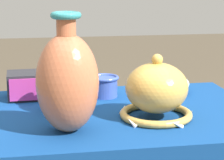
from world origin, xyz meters
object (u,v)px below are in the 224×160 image
at_px(vase_dome_bell, 156,92).
at_px(mosaic_tile_box, 25,85).
at_px(cup_wide_cobalt, 104,85).
at_px(jar_round_slate, 62,90).
at_px(bowl_shallow_celadon, 166,83).
at_px(vase_tall_bulbous, 67,81).

relative_size(vase_dome_bell, mosaic_tile_box, 1.78).
distance_m(mosaic_tile_box, cup_wide_cobalt, 0.27).
height_order(vase_dome_bell, cup_wide_cobalt, vase_dome_bell).
bearing_deg(jar_round_slate, vase_dome_bell, -24.03).
bearing_deg(jar_round_slate, cup_wide_cobalt, 42.07).
xyz_separation_m(cup_wide_cobalt, jar_round_slate, (-0.15, -0.14, 0.03)).
xyz_separation_m(vase_dome_bell, cup_wide_cobalt, (-0.11, 0.26, -0.04)).
relative_size(vase_dome_bell, bowl_shallow_celadon, 1.39).
bearing_deg(vase_dome_bell, mosaic_tile_box, 143.62).
xyz_separation_m(mosaic_tile_box, bowl_shallow_celadon, (0.49, -0.02, -0.01)).
relative_size(vase_tall_bulbous, mosaic_tile_box, 2.51).
xyz_separation_m(vase_dome_bell, jar_round_slate, (-0.27, 0.12, -0.01)).
bearing_deg(bowl_shallow_celadon, jar_round_slate, -158.63).
bearing_deg(vase_dome_bell, jar_round_slate, 155.97).
xyz_separation_m(vase_dome_bell, mosaic_tile_box, (-0.38, 0.28, -0.03)).
height_order(vase_dome_bell, bowl_shallow_celadon, vase_dome_bell).
height_order(cup_wide_cobalt, jar_round_slate, jar_round_slate).
xyz_separation_m(bowl_shallow_celadon, jar_round_slate, (-0.38, -0.15, 0.03)).
relative_size(vase_tall_bulbous, jar_round_slate, 2.17).
distance_m(bowl_shallow_celadon, jar_round_slate, 0.41).
bearing_deg(jar_round_slate, bowl_shallow_celadon, 21.37).
relative_size(mosaic_tile_box, jar_round_slate, 0.86).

